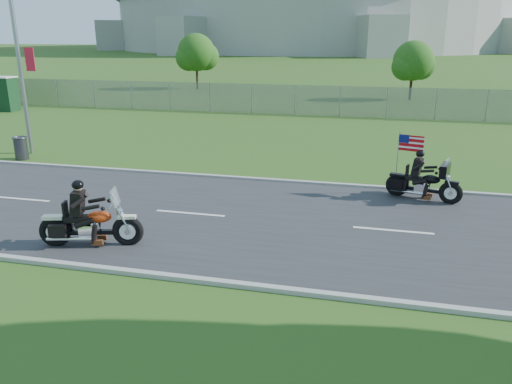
% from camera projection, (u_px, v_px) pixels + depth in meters
% --- Properties ---
extents(ground, '(420.00, 420.00, 0.00)m').
position_uv_depth(ground, '(254.00, 220.00, 14.79)').
color(ground, '#304615').
rests_on(ground, ground).
extents(road, '(120.00, 8.00, 0.04)m').
position_uv_depth(road, '(254.00, 219.00, 14.79)').
color(road, '#28282B').
rests_on(road, ground).
extents(curb_north, '(120.00, 0.18, 0.12)m').
position_uv_depth(curb_north, '(279.00, 181.00, 18.53)').
color(curb_north, '#9E9B93').
rests_on(curb_north, ground).
extents(curb_south, '(120.00, 0.18, 0.12)m').
position_uv_depth(curb_south, '(211.00, 282.00, 11.03)').
color(curb_south, '#9E9B93').
rests_on(curb_south, ground).
extents(fence, '(60.00, 0.03, 2.00)m').
position_uv_depth(fence, '(252.00, 99.00, 34.12)').
color(fence, gray).
rests_on(fence, ground).
extents(stadium, '(140.40, 140.40, 29.20)m').
position_uv_depth(stadium, '(314.00, 2.00, 171.97)').
color(stadium, '#A3A099').
rests_on(stadium, ground).
extents(streetlight, '(0.90, 2.46, 10.00)m').
position_uv_depth(streetlight, '(18.00, 25.00, 21.48)').
color(streetlight, gray).
rests_on(streetlight, ground).
extents(porta_toilet_a, '(1.10, 1.10, 2.30)m').
position_uv_depth(porta_toilet_a, '(7.00, 95.00, 35.05)').
color(porta_toilet_a, '#103217').
rests_on(porta_toilet_a, ground).
extents(tree_fence_near, '(3.52, 3.28, 4.75)m').
position_uv_depth(tree_fence_near, '(413.00, 63.00, 40.38)').
color(tree_fence_near, '#382316').
rests_on(tree_fence_near, ground).
extents(tree_fence_mid, '(3.96, 3.69, 5.30)m').
position_uv_depth(tree_fence_mid, '(197.00, 54.00, 48.41)').
color(tree_fence_mid, '#382316').
rests_on(tree_fence_mid, ground).
extents(motorcycle_lead, '(2.65, 1.11, 1.81)m').
position_uv_depth(motorcycle_lead, '(89.00, 226.00, 12.82)').
color(motorcycle_lead, black).
rests_on(motorcycle_lead, ground).
extents(motorcycle_follow, '(2.44, 1.14, 2.08)m').
position_uv_depth(motorcycle_follow, '(423.00, 184.00, 16.38)').
color(motorcycle_follow, black).
rests_on(motorcycle_follow, ground).
extents(trash_can, '(0.70, 0.70, 0.97)m').
position_uv_depth(trash_can, '(21.00, 149.00, 21.74)').
color(trash_can, '#303135').
rests_on(trash_can, ground).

